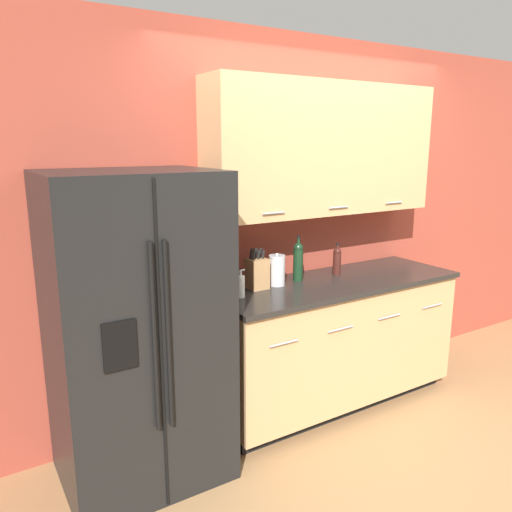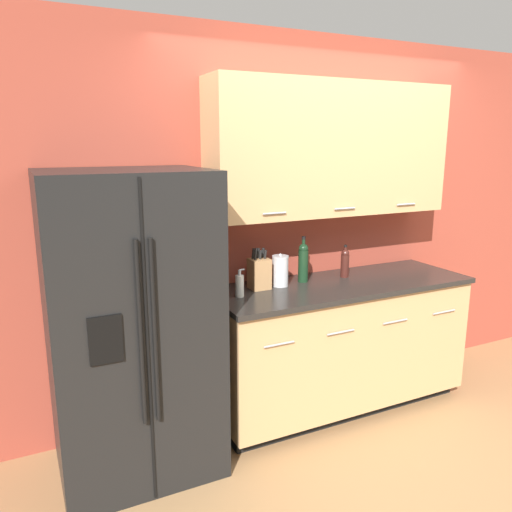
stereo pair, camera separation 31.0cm
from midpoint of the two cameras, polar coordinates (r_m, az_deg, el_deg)
The scene contains 9 objects.
ground_plane at distance 3.33m, azimuth 17.75°, elevation -22.07°, with size 14.00×14.00×0.00m, color #997047.
wall_back at distance 3.67m, azimuth 4.33°, elevation 6.13°, with size 10.00×0.39×2.60m.
counter_unit at distance 3.67m, azimuth 6.31°, elevation -9.67°, with size 1.85×0.64×0.93m.
refrigerator at distance 2.87m, azimuth -16.53°, elevation -8.22°, with size 0.89×0.74×1.74m.
knife_block at distance 3.27m, azimuth -2.59°, elevation -1.98°, with size 0.13×0.12×0.28m.
wine_bottle at distance 3.45m, azimuth 2.28°, elevation -0.55°, with size 0.07×0.07×0.32m.
soap_dispenser at distance 3.10m, azimuth -4.67°, elevation -3.48°, with size 0.06×0.05×0.18m.
oil_bottle at distance 3.63m, azimuth 6.84°, elevation -0.53°, with size 0.06×0.06×0.23m.
steel_canister at distance 3.34m, azimuth -0.24°, elevation -1.66°, with size 0.11×0.11×0.22m.
Camera 1 is at (-2.30, -1.63, 1.87)m, focal length 35.00 mm.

